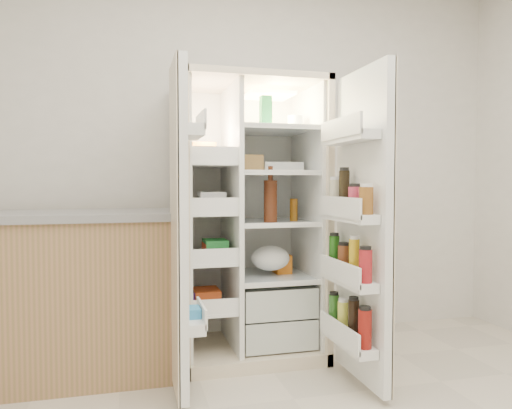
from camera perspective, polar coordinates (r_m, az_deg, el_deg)
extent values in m
cube|color=silver|center=(3.58, -1.35, 5.95)|extent=(4.00, 0.02, 2.70)
cube|color=beige|center=(3.49, -2.27, -1.35)|extent=(0.92, 0.04, 1.80)
cube|color=beige|center=(3.10, -8.92, -1.86)|extent=(0.04, 0.70, 1.80)
cube|color=beige|center=(3.31, 6.44, -1.58)|extent=(0.04, 0.70, 1.80)
cube|color=beige|center=(3.23, -1.00, 14.03)|extent=(0.92, 0.70, 0.04)
cube|color=beige|center=(3.35, -0.98, -16.57)|extent=(0.92, 0.70, 0.08)
cube|color=white|center=(3.46, -2.17, -1.05)|extent=(0.84, 0.02, 1.68)
cube|color=white|center=(3.10, -8.37, -1.48)|extent=(0.02, 0.62, 1.68)
cube|color=white|center=(3.29, 5.96, -1.24)|extent=(0.02, 0.62, 1.68)
cube|color=white|center=(3.15, -2.93, -1.40)|extent=(0.03, 0.62, 1.68)
cube|color=silver|center=(3.32, 1.78, -14.09)|extent=(0.47, 0.52, 0.19)
cube|color=silver|center=(3.27, 1.79, -10.73)|extent=(0.47, 0.52, 0.19)
cube|color=#FFD18C|center=(3.31, 1.47, 12.70)|extent=(0.30, 0.30, 0.02)
cube|color=white|center=(3.21, -5.68, -11.65)|extent=(0.28, 0.58, 0.02)
cube|color=white|center=(3.15, -5.70, -6.35)|extent=(0.28, 0.58, 0.02)
cube|color=white|center=(3.12, -5.72, -0.90)|extent=(0.28, 0.58, 0.02)
cube|color=white|center=(3.12, -5.75, 4.62)|extent=(0.28, 0.58, 0.02)
cube|color=white|center=(3.26, 1.69, -8.35)|extent=(0.49, 0.58, 0.01)
cube|color=white|center=(3.22, 1.70, -2.03)|extent=(0.49, 0.58, 0.01)
cube|color=white|center=(3.21, 1.71, 3.68)|extent=(0.49, 0.58, 0.02)
cube|color=white|center=(3.23, 1.71, 8.66)|extent=(0.49, 0.58, 0.02)
cube|color=#DC501F|center=(3.20, -5.68, -10.61)|extent=(0.16, 0.20, 0.10)
cube|color=#248638|center=(3.14, -5.70, -5.09)|extent=(0.14, 0.18, 0.12)
cube|color=white|center=(3.12, -5.73, -0.07)|extent=(0.20, 0.22, 0.07)
cube|color=orange|center=(3.12, -5.75, 6.09)|extent=(0.15, 0.16, 0.14)
cube|color=#69339B|center=(3.20, -5.68, -10.69)|extent=(0.18, 0.20, 0.09)
cube|color=#BA3C20|center=(3.14, -5.70, -5.27)|extent=(0.14, 0.18, 0.10)
cube|color=white|center=(3.12, -5.73, 0.39)|extent=(0.16, 0.16, 0.12)
sphere|color=orange|center=(3.24, 0.00, -15.66)|extent=(0.07, 0.07, 0.07)
sphere|color=orange|center=(3.30, 1.38, -15.33)|extent=(0.07, 0.07, 0.07)
sphere|color=orange|center=(3.29, 3.32, -15.38)|extent=(0.07, 0.07, 0.07)
sphere|color=orange|center=(3.38, 0.22, -14.88)|extent=(0.07, 0.07, 0.07)
sphere|color=orange|center=(3.39, 2.00, -14.84)|extent=(0.07, 0.07, 0.07)
ellipsoid|color=#417527|center=(3.29, 1.69, -10.40)|extent=(0.26, 0.24, 0.11)
cylinder|color=#481F0F|center=(3.07, 1.71, 0.38)|extent=(0.09, 0.09, 0.27)
cylinder|color=brown|center=(3.19, 4.46, -0.62)|extent=(0.05, 0.05, 0.15)
cube|color=green|center=(3.11, 1.14, 10.85)|extent=(0.07, 0.07, 0.20)
cylinder|color=white|center=(3.24, 4.64, 9.56)|extent=(0.10, 0.10, 0.09)
cylinder|color=#AD8828|center=(3.27, 1.28, 9.58)|extent=(0.08, 0.08, 0.10)
cube|color=white|center=(3.23, 3.09, 4.39)|extent=(0.27, 0.11, 0.07)
cube|color=#A17840|center=(3.14, -0.92, 4.84)|extent=(0.18, 0.10, 0.11)
ellipsoid|color=white|center=(3.21, 1.70, -6.93)|extent=(0.25, 0.23, 0.16)
cube|color=orange|center=(3.31, 3.08, -6.97)|extent=(0.10, 0.12, 0.12)
cube|color=white|center=(2.55, -9.00, -2.79)|extent=(0.05, 0.40, 1.72)
cube|color=beige|center=(2.55, -9.56, -2.80)|extent=(0.01, 0.40, 1.72)
cube|color=white|center=(2.65, -7.38, -13.60)|extent=(0.09, 0.32, 0.06)
cube|color=white|center=(2.56, -7.50, 8.45)|extent=(0.09, 0.32, 0.06)
cube|color=#338CCC|center=(2.64, -7.38, -12.97)|extent=(0.07, 0.12, 0.10)
cube|color=white|center=(2.75, 12.44, -2.44)|extent=(0.05, 0.58, 1.72)
cube|color=beige|center=(2.76, 12.91, -2.42)|extent=(0.01, 0.58, 1.72)
cube|color=white|center=(2.84, 10.74, -15.48)|extent=(0.11, 0.50, 0.05)
cube|color=white|center=(2.75, 10.79, -8.72)|extent=(0.11, 0.50, 0.05)
cube|color=white|center=(2.71, 10.85, -1.43)|extent=(0.11, 0.50, 0.05)
cube|color=white|center=(2.71, 10.93, 7.67)|extent=(0.11, 0.50, 0.05)
cylinder|color=maroon|center=(2.63, 12.69, -14.10)|extent=(0.07, 0.07, 0.20)
cylinder|color=black|center=(2.74, 11.41, -13.20)|extent=(0.06, 0.06, 0.22)
cylinder|color=#D4D547|center=(2.86, 10.22, -12.94)|extent=(0.06, 0.06, 0.18)
cylinder|color=#2B6521|center=(2.97, 9.14, -12.24)|extent=(0.06, 0.06, 0.19)
cylinder|color=maroon|center=(2.56, 12.76, -7.10)|extent=(0.07, 0.07, 0.17)
cylinder|color=gold|center=(2.67, 11.47, -6.25)|extent=(0.06, 0.06, 0.21)
cylinder|color=brown|center=(2.79, 10.28, -6.39)|extent=(0.07, 0.07, 0.16)
cylinder|color=#1C5313|center=(2.90, 9.19, -5.63)|extent=(0.06, 0.06, 0.20)
cylinder|color=brown|center=(2.52, 12.83, 0.43)|extent=(0.07, 0.07, 0.14)
cylinder|color=#AA2B43|center=(2.64, 11.53, 0.53)|extent=(0.07, 0.07, 0.14)
cylinder|color=black|center=(2.76, 10.34, 1.55)|extent=(0.06, 0.06, 0.23)
cylinder|color=#BFB89D|center=(2.87, 9.24, 1.10)|extent=(0.06, 0.06, 0.18)
cube|color=#A17450|center=(3.12, -21.93, -10.13)|extent=(1.29, 0.67, 0.92)
cube|color=gray|center=(3.05, -22.07, -1.22)|extent=(1.33, 0.71, 0.04)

